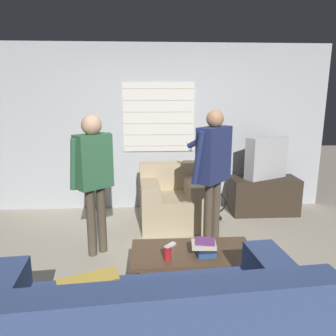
{
  "coord_description": "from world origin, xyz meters",
  "views": [
    {
      "loc": [
        -0.19,
        -3.09,
        1.82
      ],
      "look_at": [
        0.02,
        0.48,
        1.0
      ],
      "focal_mm": 35.0,
      "sensor_mm": 36.0,
      "label": 1
    }
  ],
  "objects": [
    {
      "name": "person_right_standing",
      "position": [
        0.53,
        0.51,
        1.04
      ],
      "size": [
        0.51,
        0.81,
        1.64
      ],
      "rotation": [
        0.0,
        0.0,
        0.82
      ],
      "color": "#4C4233",
      "rests_on": "ground_plane"
    },
    {
      "name": "floor_fan",
      "position": [
        0.77,
        1.42,
        0.2
      ],
      "size": [
        0.32,
        0.2,
        0.41
      ],
      "color": "black",
      "rests_on": "ground_plane"
    },
    {
      "name": "tv_stand",
      "position": [
        1.57,
        1.63,
        0.28
      ],
      "size": [
        1.0,
        0.47,
        0.56
      ],
      "color": "#33281E",
      "rests_on": "ground_plane"
    },
    {
      "name": "person_left_standing",
      "position": [
        -0.81,
        0.46,
        1.01
      ],
      "size": [
        0.48,
        0.79,
        1.6
      ],
      "rotation": [
        0.0,
        0.0,
        0.69
      ],
      "color": "#4C4233",
      "rests_on": "ground_plane"
    },
    {
      "name": "coffee_table",
      "position": [
        0.2,
        -0.32,
        0.35
      ],
      "size": [
        1.14,
        0.57,
        0.39
      ],
      "color": "brown",
      "rests_on": "ground_plane"
    },
    {
      "name": "soda_can",
      "position": [
        -0.04,
        -0.46,
        0.45
      ],
      "size": [
        0.07,
        0.07,
        0.13
      ],
      "color": "red",
      "rests_on": "coffee_table"
    },
    {
      "name": "ground_plane",
      "position": [
        0.0,
        0.0,
        0.0
      ],
      "size": [
        16.0,
        16.0,
        0.0
      ],
      "primitive_type": "plane",
      "color": "#B2A893"
    },
    {
      "name": "armchair_beige",
      "position": [
        0.12,
        1.28,
        0.34
      ],
      "size": [
        0.9,
        0.84,
        0.84
      ],
      "rotation": [
        0.0,
        0.0,
        3.19
      ],
      "color": "tan",
      "rests_on": "ground_plane"
    },
    {
      "name": "tv",
      "position": [
        1.56,
        1.63,
        0.87
      ],
      "size": [
        0.7,
        0.48,
        0.62
      ],
      "rotation": [
        0.0,
        0.0,
        3.6
      ],
      "color": "#B2B2B7",
      "rests_on": "tv_stand"
    },
    {
      "name": "wall_back",
      "position": [
        -0.0,
        2.03,
        1.28
      ],
      "size": [
        5.2,
        0.08,
        2.55
      ],
      "color": "#ADB2B7",
      "rests_on": "ground_plane"
    },
    {
      "name": "book_stack",
      "position": [
        0.3,
        -0.39,
        0.46
      ],
      "size": [
        0.23,
        0.2,
        0.14
      ],
      "color": "#284C89",
      "rests_on": "coffee_table"
    },
    {
      "name": "spare_remote",
      "position": [
        0.0,
        -0.22,
        0.4
      ],
      "size": [
        0.12,
        0.12,
        0.02
      ],
      "rotation": [
        0.0,
        0.0,
        -0.76
      ],
      "color": "white",
      "rests_on": "coffee_table"
    }
  ]
}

